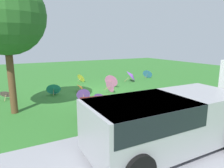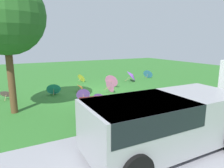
{
  "view_description": "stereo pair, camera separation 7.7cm",
  "coord_description": "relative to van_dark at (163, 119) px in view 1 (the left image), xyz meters",
  "views": [
    {
      "loc": [
        4.88,
        11.24,
        3.0
      ],
      "look_at": [
        -0.62,
        1.1,
        0.6
      ],
      "focal_mm": 32.46,
      "sensor_mm": 36.0,
      "label": 1
    },
    {
      "loc": [
        4.82,
        11.27,
        3.0
      ],
      "look_at": [
        -0.62,
        1.1,
        0.6
      ],
      "focal_mm": 32.46,
      "sensor_mm": 36.0,
      "label": 2
    }
  ],
  "objects": [
    {
      "name": "ground",
      "position": [
        -1.15,
        -7.28,
        -0.91
      ],
      "size": [
        40.0,
        40.0,
        0.0
      ],
      "primitive_type": "plane",
      "color": "#2D6B28"
    },
    {
      "name": "parasol_teal_0",
      "position": [
        1.28,
        -7.63,
        -0.54
      ],
      "size": [
        0.91,
        0.8,
        0.74
      ],
      "color": "tan",
      "rests_on": "ground"
    },
    {
      "name": "parasol_purple_2",
      "position": [
        -0.25,
        -4.6,
        -0.58
      ],
      "size": [
        0.73,
        0.72,
        0.66
      ],
      "color": "tan",
      "rests_on": "ground"
    },
    {
      "name": "parasol_purple_1",
      "position": [
        -4.94,
        -8.85,
        -0.42
      ],
      "size": [
        1.14,
        1.2,
        0.91
      ],
      "color": "tan",
      "rests_on": "ground"
    },
    {
      "name": "park_bench",
      "position": [
        0.43,
        -3.23,
        -0.45
      ],
      "size": [
        1.66,
        0.72,
        0.9
      ],
      "color": "maroon",
      "rests_on": "ground"
    },
    {
      "name": "parasol_purple_0",
      "position": [
        0.2,
        -5.7,
        -0.56
      ],
      "size": [
        0.78,
        0.77,
        0.71
      ],
      "color": "tan",
      "rests_on": "ground"
    },
    {
      "name": "van_dark",
      "position": [
        0.0,
        0.0,
        0.0
      ],
      "size": [
        4.62,
        2.17,
        1.53
      ],
      "color": "#99999E",
      "rests_on": "ground"
    },
    {
      "name": "parasol_pink_3",
      "position": [
        -2.62,
        -7.81,
        -0.46
      ],
      "size": [
        0.95,
        1.0,
        0.91
      ],
      "color": "tan",
      "rests_on": "ground"
    },
    {
      "name": "parasol_yellow_0",
      "position": [
        -1.47,
        -10.52,
        -0.59
      ],
      "size": [
        0.69,
        0.8,
        0.65
      ],
      "color": "tan",
      "rests_on": "ground"
    },
    {
      "name": "parasol_pink_2",
      "position": [
        3.71,
        -7.78,
        -0.55
      ],
      "size": [
        0.77,
        0.72,
        0.62
      ],
      "color": "tan",
      "rests_on": "ground"
    },
    {
      "name": "shade_tree",
      "position": [
        3.47,
        -5.35,
        3.12
      ],
      "size": [
        3.17,
        3.17,
        5.63
      ],
      "color": "brown",
      "rests_on": "ground"
    },
    {
      "name": "parasol_blue_0",
      "position": [
        -6.99,
        -9.47,
        -0.53
      ],
      "size": [
        0.9,
        0.97,
        0.77
      ],
      "color": "tan",
      "rests_on": "ground"
    },
    {
      "name": "parasol_orange_0",
      "position": [
        -0.4,
        -7.7,
        -0.65
      ],
      "size": [
        0.56,
        0.66,
        0.53
      ],
      "color": "tan",
      "rests_on": "ground"
    },
    {
      "name": "road_strip",
      "position": [
        -1.15,
        0.04,
        -0.91
      ],
      "size": [
        40.0,
        3.93,
        0.01
      ],
      "primitive_type": "cube",
      "color": "gray",
      "rests_on": "ground"
    },
    {
      "name": "parasol_pink_0",
      "position": [
        -1.93,
        -6.63,
        -0.54
      ],
      "size": [
        0.78,
        0.79,
        0.74
      ],
      "color": "tan",
      "rests_on": "ground"
    }
  ]
}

